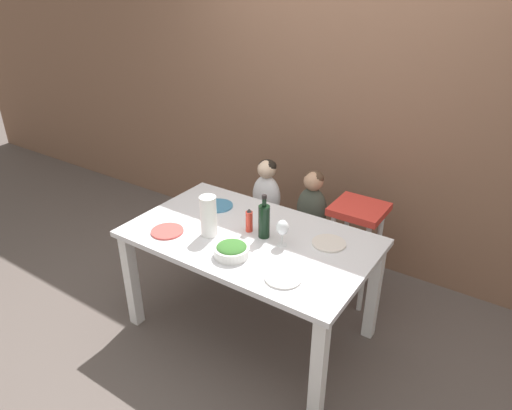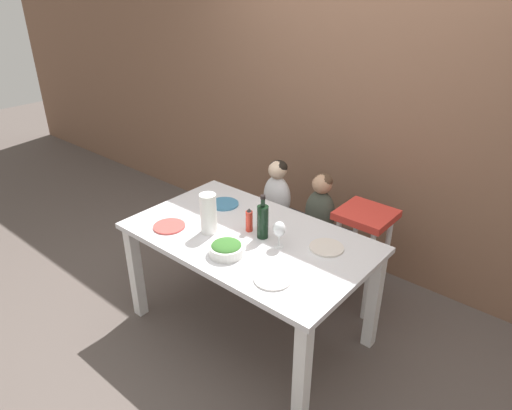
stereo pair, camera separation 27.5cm
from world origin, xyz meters
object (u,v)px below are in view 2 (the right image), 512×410
at_px(paper_towel_roll, 208,214).
at_px(salad_bowl_large, 226,248).
at_px(dinner_plate_back_left, 224,204).
at_px(chair_right_highchair, 364,233).
at_px(dinner_plate_front_right, 273,279).
at_px(dinner_plate_front_left, 169,226).
at_px(chair_far_center, 318,241).
at_px(dinner_plate_back_right, 327,248).
at_px(person_child_left, 277,190).
at_px(wine_bottle, 263,221).
at_px(person_child_center, 321,205).
at_px(wine_glass_near, 279,229).
at_px(chair_far_left, 276,224).

bearing_deg(paper_towel_roll, salad_bowl_large, -23.70).
bearing_deg(dinner_plate_back_left, chair_right_highchair, 32.63).
bearing_deg(dinner_plate_front_right, dinner_plate_front_left, 179.13).
bearing_deg(salad_bowl_large, chair_far_center, 89.07).
distance_m(paper_towel_roll, dinner_plate_back_right, 0.73).
height_order(chair_right_highchair, dinner_plate_front_left, chair_right_highchair).
bearing_deg(person_child_left, wine_bottle, -58.55).
bearing_deg(salad_bowl_large, person_child_center, 89.07).
height_order(person_child_left, dinner_plate_back_left, person_child_left).
distance_m(chair_far_center, wine_bottle, 0.83).
distance_m(person_child_center, salad_bowl_large, 0.96).
relative_size(person_child_center, dinner_plate_back_right, 2.35).
bearing_deg(salad_bowl_large, wine_glass_near, 55.50).
bearing_deg(paper_towel_roll, person_child_center, 72.46).
bearing_deg(wine_bottle, dinner_plate_front_left, -151.22).
relative_size(chair_far_left, wine_glass_near, 2.70).
bearing_deg(wine_bottle, person_child_left, 121.45).
bearing_deg(chair_far_left, dinner_plate_back_right, -34.57).
xyz_separation_m(person_child_center, wine_bottle, (0.02, -0.68, 0.17)).
bearing_deg(dinner_plate_front_left, chair_far_center, 62.56).
xyz_separation_m(person_child_left, wine_glass_near, (0.56, -0.70, 0.17)).
distance_m(chair_far_center, paper_towel_roll, 1.01).
distance_m(person_child_center, dinner_plate_front_right, 1.04).
distance_m(person_child_left, paper_towel_roll, 0.88).
distance_m(dinner_plate_front_left, dinner_plate_back_left, 0.45).
height_order(paper_towel_roll, dinner_plate_front_left, paper_towel_roll).
height_order(chair_far_center, paper_towel_roll, paper_towel_roll).
relative_size(wine_bottle, dinner_plate_front_right, 1.39).
distance_m(chair_far_center, person_child_left, 0.50).
xyz_separation_m(person_child_left, paper_towel_roll, (0.13, -0.85, 0.18)).
height_order(chair_right_highchair, wine_bottle, wine_bottle).
height_order(chair_far_left, dinner_plate_back_left, dinner_plate_back_left).
bearing_deg(wine_bottle, chair_right_highchair, 63.74).
xyz_separation_m(dinner_plate_front_left, dinner_plate_back_left, (0.05, 0.45, 0.00)).
height_order(wine_bottle, dinner_plate_back_left, wine_bottle).
xyz_separation_m(wine_glass_near, dinner_plate_front_left, (-0.66, -0.27, -0.11)).
bearing_deg(chair_far_center, dinner_plate_front_right, -70.93).
xyz_separation_m(chair_far_center, dinner_plate_back_right, (0.39, -0.54, 0.36)).
distance_m(chair_right_highchair, dinner_plate_back_right, 0.56).
bearing_deg(chair_far_left, person_child_center, 0.13).
bearing_deg(dinner_plate_back_right, dinner_plate_front_left, -154.29).
bearing_deg(salad_bowl_large, paper_towel_roll, 156.30).
bearing_deg(wine_glass_near, chair_right_highchair, 74.32).
relative_size(person_child_left, wine_glass_near, 2.88).
relative_size(wine_glass_near, dinner_plate_front_right, 0.82).
height_order(person_child_center, paper_towel_roll, paper_towel_roll).
height_order(chair_right_highchair, paper_towel_roll, paper_towel_roll).
bearing_deg(dinner_plate_back_right, wine_glass_near, -144.76).
xyz_separation_m(dinner_plate_front_left, dinner_plate_front_right, (0.84, -0.01, 0.00)).
distance_m(chair_right_highchair, wine_bottle, 0.80).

